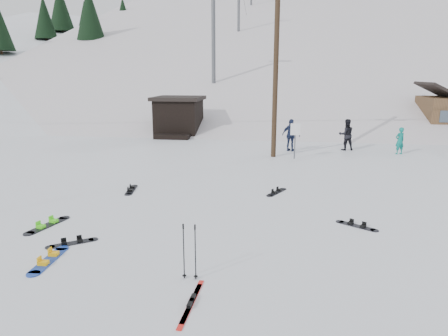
# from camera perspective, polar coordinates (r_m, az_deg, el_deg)

# --- Properties ---
(ground) EXTENTS (200.00, 200.00, 0.00)m
(ground) POSITION_cam_1_polar(r_m,az_deg,el_deg) (8.64, -9.71, -16.78)
(ground) COLOR white
(ground) RESTS_ON ground
(ski_slope) EXTENTS (60.00, 85.24, 65.97)m
(ski_slope) POSITION_cam_1_polar(r_m,az_deg,el_deg) (64.23, 5.97, -1.52)
(ski_slope) COLOR silver
(ski_slope) RESTS_ON ground
(ridge_left) EXTENTS (47.54, 95.03, 58.38)m
(ridge_left) POSITION_cam_1_polar(r_m,az_deg,el_deg) (68.90, -25.78, -0.92)
(ridge_left) COLOR white
(ridge_left) RESTS_ON ground
(treeline_crest) EXTENTS (50.00, 6.00, 10.00)m
(treeline_crest) POSITION_cam_1_polar(r_m,az_deg,el_deg) (93.21, 7.04, 10.51)
(treeline_crest) COLOR black
(treeline_crest) RESTS_ON ski_slope
(utility_pole) EXTENTS (2.00, 0.26, 9.00)m
(utility_pole) POSITION_cam_1_polar(r_m,az_deg,el_deg) (21.09, 7.42, 14.19)
(utility_pole) COLOR #3A2819
(utility_pole) RESTS_ON ground
(trail_sign) EXTENTS (0.50, 0.09, 1.85)m
(trail_sign) POSITION_cam_1_polar(r_m,az_deg,el_deg) (20.89, 10.14, 4.73)
(trail_sign) COLOR #595B60
(trail_sign) RESTS_ON ground
(lift_hut) EXTENTS (3.40, 4.10, 2.75)m
(lift_hut) POSITION_cam_1_polar(r_m,az_deg,el_deg) (29.14, -6.49, 7.39)
(lift_hut) COLOR black
(lift_hut) RESTS_ON ground
(lift_tower_near) EXTENTS (2.20, 0.36, 8.00)m
(lift_tower_near) POSITION_cam_1_polar(r_m,az_deg,el_deg) (37.81, -1.52, 18.65)
(lift_tower_near) COLOR #595B60
(lift_tower_near) RESTS_ON ski_slope
(hero_snowboard) EXTENTS (0.38, 1.63, 0.11)m
(hero_snowboard) POSITION_cam_1_polar(r_m,az_deg,el_deg) (10.51, -23.75, -11.90)
(hero_snowboard) COLOR #1A3FAE
(hero_snowboard) RESTS_ON ground
(hero_skis) EXTENTS (0.15, 1.72, 0.09)m
(hero_skis) POSITION_cam_1_polar(r_m,az_deg,el_deg) (8.11, -4.69, -18.58)
(hero_skis) COLOR red
(hero_skis) RESTS_ON ground
(ski_poles) EXTENTS (0.34, 0.09, 1.24)m
(ski_poles) POSITION_cam_1_polar(r_m,az_deg,el_deg) (8.67, -4.95, -11.76)
(ski_poles) COLOR black
(ski_poles) RESTS_ON ground
(board_scatter_a) EXTENTS (1.11, 0.87, 0.09)m
(board_scatter_a) POSITION_cam_1_polar(r_m,az_deg,el_deg) (11.27, -20.88, -9.95)
(board_scatter_a) COLOR black
(board_scatter_a) RESTS_ON ground
(board_scatter_b) EXTENTS (0.46, 1.41, 0.10)m
(board_scatter_b) POSITION_cam_1_polar(r_m,az_deg,el_deg) (15.56, -13.11, -3.03)
(board_scatter_b) COLOR black
(board_scatter_b) RESTS_ON ground
(board_scatter_c) EXTENTS (0.62, 1.61, 0.12)m
(board_scatter_c) POSITION_cam_1_polar(r_m,az_deg,el_deg) (12.79, -23.91, -7.43)
(board_scatter_c) COLOR black
(board_scatter_c) RESTS_ON ground
(board_scatter_d) EXTENTS (1.11, 0.80, 0.09)m
(board_scatter_d) POSITION_cam_1_polar(r_m,az_deg,el_deg) (12.29, 18.43, -7.80)
(board_scatter_d) COLOR black
(board_scatter_d) RESTS_ON ground
(board_scatter_f) EXTENTS (0.73, 1.20, 0.09)m
(board_scatter_f) POSITION_cam_1_polar(r_m,az_deg,el_deg) (15.00, 7.52, -3.41)
(board_scatter_f) COLOR black
(board_scatter_f) RESTS_ON ground
(skier_teal) EXTENTS (0.64, 0.55, 1.48)m
(skier_teal) POSITION_cam_1_polar(r_m,az_deg,el_deg) (23.93, 23.82, 3.58)
(skier_teal) COLOR #0C7B6F
(skier_teal) RESTS_ON ground
(skier_dark) EXTENTS (0.99, 0.84, 1.80)m
(skier_dark) POSITION_cam_1_polar(r_m,az_deg,el_deg) (24.13, 17.06, 4.57)
(skier_dark) COLOR black
(skier_dark) RESTS_ON ground
(skier_navy) EXTENTS (1.16, 0.85, 1.84)m
(skier_navy) POSITION_cam_1_polar(r_m,az_deg,el_deg) (23.07, 9.56, 4.65)
(skier_navy) COLOR #192240
(skier_navy) RESTS_ON ground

